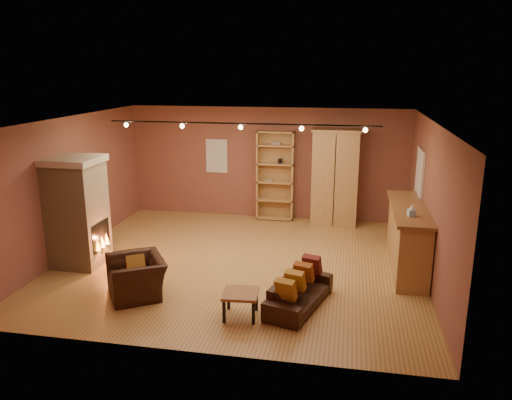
% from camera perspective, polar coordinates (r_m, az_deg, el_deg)
% --- Properties ---
extents(floor, '(7.00, 7.00, 0.00)m').
position_cam_1_polar(floor, '(9.94, -1.91, -7.18)').
color(floor, olive).
rests_on(floor, ground).
extents(ceiling, '(7.00, 7.00, 0.00)m').
position_cam_1_polar(ceiling, '(9.27, -2.05, 9.10)').
color(ceiling, '#55321A').
rests_on(ceiling, back_wall).
extents(back_wall, '(7.00, 0.02, 2.80)m').
position_cam_1_polar(back_wall, '(12.63, 1.25, 4.22)').
color(back_wall, brown).
rests_on(back_wall, floor).
extents(left_wall, '(0.02, 6.50, 2.80)m').
position_cam_1_polar(left_wall, '(10.81, -20.40, 1.47)').
color(left_wall, brown).
rests_on(left_wall, floor).
extents(right_wall, '(0.02, 6.50, 2.80)m').
position_cam_1_polar(right_wall, '(9.40, 19.32, -0.33)').
color(right_wall, brown).
rests_on(right_wall, floor).
extents(fireplace, '(1.01, 0.98, 2.12)m').
position_cam_1_polar(fireplace, '(10.16, -19.72, -1.26)').
color(fireplace, '#C4B188').
rests_on(fireplace, floor).
extents(back_window, '(0.56, 0.04, 0.86)m').
position_cam_1_polar(back_window, '(12.85, -4.51, 5.04)').
color(back_window, silver).
rests_on(back_window, back_wall).
extents(bookcase, '(0.92, 0.36, 2.25)m').
position_cam_1_polar(bookcase, '(12.52, 2.27, 2.92)').
color(bookcase, tan).
rests_on(bookcase, floor).
extents(armoire, '(1.15, 0.65, 2.34)m').
position_cam_1_polar(armoire, '(12.22, 9.01, 2.60)').
color(armoire, tan).
rests_on(armoire, floor).
extents(bar_counter, '(0.68, 2.57, 1.23)m').
position_cam_1_polar(bar_counter, '(9.90, 16.95, -4.11)').
color(bar_counter, tan).
rests_on(bar_counter, floor).
extents(tissue_box, '(0.13, 0.13, 0.21)m').
position_cam_1_polar(tissue_box, '(9.09, 17.36, -1.23)').
color(tissue_box, '#8CC1E1').
rests_on(tissue_box, bar_counter).
extents(right_window, '(0.05, 0.90, 1.00)m').
position_cam_1_polar(right_window, '(10.70, 18.23, 2.90)').
color(right_window, silver).
rests_on(right_window, right_wall).
extents(loveseat, '(0.89, 1.64, 0.70)m').
position_cam_1_polar(loveseat, '(8.14, 4.99, -9.88)').
color(loveseat, black).
rests_on(loveseat, floor).
extents(armchair, '(1.10, 1.20, 0.88)m').
position_cam_1_polar(armchair, '(8.68, -13.53, -7.83)').
color(armchair, black).
rests_on(armchair, floor).
extents(coffee_table, '(0.58, 0.58, 0.40)m').
position_cam_1_polar(coffee_table, '(7.79, -1.77, -10.88)').
color(coffee_table, brown).
rests_on(coffee_table, floor).
extents(track_rail, '(5.20, 0.09, 0.13)m').
position_cam_1_polar(track_rail, '(9.47, -1.78, 8.55)').
color(track_rail, black).
rests_on(track_rail, ceiling).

